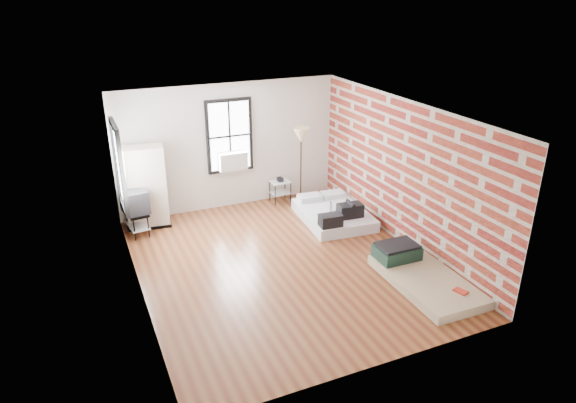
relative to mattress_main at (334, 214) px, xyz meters
name	(u,v)px	position (x,y,z in m)	size (l,w,h in m)	color
ground	(283,264)	(-1.74, -1.29, -0.16)	(6.00, 6.00, 0.00)	#552716
room_shell	(286,166)	(-1.51, -0.93, 1.58)	(5.02, 6.02, 2.80)	silver
mattress_main	(334,214)	(0.00, 0.00, 0.00)	(1.45, 1.88, 0.57)	white
mattress_bare	(419,273)	(0.18, -2.75, -0.02)	(1.11, 2.06, 0.44)	tan
wardrobe	(146,187)	(-3.68, 1.36, 0.70)	(0.93, 0.61, 1.73)	black
side_table	(280,186)	(-0.65, 1.43, 0.24)	(0.47, 0.38, 0.60)	black
floor_lamp	(301,139)	(-0.25, 1.14, 1.40)	(0.39, 0.39, 1.81)	black
tv_stand	(135,203)	(-3.96, 1.04, 0.52)	(0.54, 0.72, 0.95)	black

